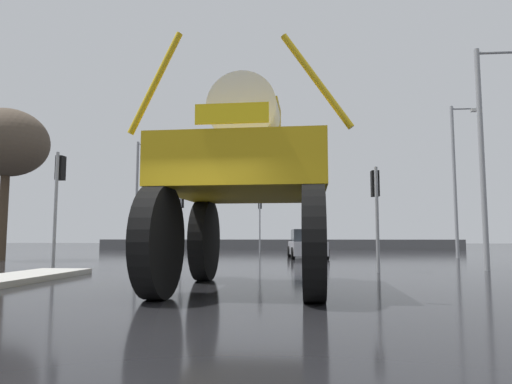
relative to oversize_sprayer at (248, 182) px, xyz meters
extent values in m
plane|color=black|center=(-0.75, 14.36, -2.30)|extent=(120.00, 120.00, 0.00)
cylinder|color=black|center=(-1.33, 1.87, -1.27)|extent=(0.45, 2.06, 2.05)
cylinder|color=black|center=(1.45, 1.78, -1.27)|extent=(0.45, 2.06, 2.05)
cylinder|color=black|center=(-1.45, -1.73, -1.27)|extent=(0.45, 2.06, 2.05)
cylinder|color=black|center=(1.34, -1.82, -1.27)|extent=(0.45, 2.06, 2.05)
cube|color=gold|center=(0.00, 0.03, 0.20)|extent=(3.42, 4.40, 1.00)
cube|color=#A98611|center=(0.02, 0.48, 1.29)|extent=(1.33, 1.21, 1.19)
cylinder|color=silver|center=(-0.02, -0.60, 1.40)|extent=(1.44, 1.12, 1.41)
cylinder|color=gold|center=(-1.54, -1.86, 1.63)|extent=(1.01, 0.15, 1.92)
cylinder|color=gold|center=(1.42, -1.95, 1.56)|extent=(1.27, 0.16, 1.78)
cube|color=yellow|center=(-0.07, -2.15, 0.95)|extent=(1.30, 0.08, 0.36)
cube|color=#B7B7BF|center=(1.58, 14.66, -1.77)|extent=(2.04, 4.23, 0.70)
cube|color=#23282D|center=(1.59, 14.51, -1.10)|extent=(1.73, 2.23, 0.64)
cylinder|color=black|center=(0.62, 15.93, -2.00)|extent=(0.23, 0.61, 0.60)
cylinder|color=black|center=(2.31, 16.08, -2.00)|extent=(0.23, 0.61, 0.60)
cylinder|color=black|center=(0.85, 13.24, -2.00)|extent=(0.23, 0.61, 0.60)
cylinder|color=black|center=(2.54, 13.39, -2.00)|extent=(0.23, 0.61, 0.60)
cylinder|color=gray|center=(-7.10, 4.90, -0.29)|extent=(0.11, 0.11, 4.01)
cube|color=black|center=(-7.10, 5.11, 1.19)|extent=(0.24, 0.32, 0.84)
sphere|color=#390503|center=(-7.10, 5.30, 1.46)|extent=(0.17, 0.17, 0.17)
sphere|color=#3C2403|center=(-7.10, 5.30, 1.19)|extent=(0.17, 0.17, 0.17)
sphere|color=green|center=(-7.10, 5.30, 0.92)|extent=(0.17, 0.17, 0.17)
cylinder|color=gray|center=(3.59, 4.90, -0.62)|extent=(0.11, 0.11, 3.35)
cube|color=black|center=(3.59, 5.11, 0.54)|extent=(0.24, 0.32, 0.84)
sphere|color=#390503|center=(3.59, 5.30, 0.81)|extent=(0.17, 0.17, 0.17)
sphere|color=#3C2403|center=(3.59, 5.30, 0.54)|extent=(0.17, 0.17, 0.17)
sphere|color=green|center=(3.59, 5.30, 0.27)|extent=(0.17, 0.17, 0.17)
cylinder|color=gray|center=(-1.57, 22.53, -0.26)|extent=(0.11, 0.11, 4.08)
cube|color=black|center=(-1.57, 22.74, 1.27)|extent=(0.24, 0.32, 0.84)
sphere|color=#390503|center=(-1.57, 22.93, 1.54)|extent=(0.17, 0.17, 0.17)
sphere|color=#3C2403|center=(-1.57, 22.93, 1.27)|extent=(0.17, 0.17, 0.17)
sphere|color=green|center=(-1.57, 22.93, 1.00)|extent=(0.17, 0.17, 0.17)
cylinder|color=gray|center=(-7.31, 22.53, -0.21)|extent=(0.11, 0.11, 4.18)
cube|color=black|center=(-7.31, 22.74, 1.37)|extent=(0.24, 0.32, 0.84)
sphere|color=#390503|center=(-7.31, 22.93, 1.64)|extent=(0.17, 0.17, 0.17)
sphere|color=#3C2403|center=(-7.31, 22.93, 1.37)|extent=(0.17, 0.17, 0.17)
sphere|color=green|center=(-7.31, 22.93, 1.10)|extent=(0.17, 0.17, 0.17)
cylinder|color=gray|center=(7.34, 6.06, 1.52)|extent=(0.18, 0.18, 7.63)
cylinder|color=gray|center=(8.20, 6.06, 5.18)|extent=(1.72, 0.10, 0.10)
cylinder|color=gray|center=(-9.65, 19.75, 1.48)|extent=(0.18, 0.18, 7.56)
cylinder|color=gray|center=(-9.03, 19.75, 5.11)|extent=(1.24, 0.10, 0.10)
cube|color=silver|center=(-8.41, 19.75, 5.01)|extent=(0.50, 0.24, 0.16)
cylinder|color=gray|center=(9.56, 15.36, 1.83)|extent=(0.18, 0.18, 8.25)
cylinder|color=gray|center=(10.20, 15.36, 5.81)|extent=(1.28, 0.10, 0.10)
cube|color=silver|center=(10.84, 15.36, 5.71)|extent=(0.50, 0.24, 0.16)
cylinder|color=#473828|center=(-12.90, 10.70, -0.14)|extent=(0.40, 0.40, 4.32)
ellipsoid|color=brown|center=(-12.90, 10.70, 3.38)|extent=(3.86, 3.86, 3.28)
cube|color=#59595B|center=(-0.75, 30.52, -1.85)|extent=(32.23, 0.24, 0.90)
camera|label=1|loc=(1.04, -9.79, -1.19)|focal=31.89mm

